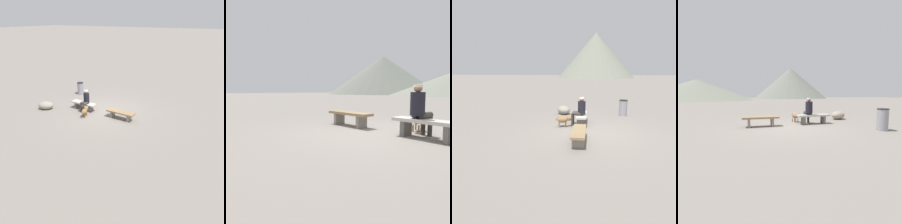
{
  "view_description": "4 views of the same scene",
  "coord_description": "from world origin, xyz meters",
  "views": [
    {
      "loc": [
        -6.21,
        9.83,
        5.11
      ],
      "look_at": [
        -1.27,
        1.41,
        0.8
      ],
      "focal_mm": 34.69,
      "sensor_mm": 36.0,
      "label": 1
    },
    {
      "loc": [
        3.6,
        -4.33,
        1.1
      ],
      "look_at": [
        -1.1,
        -0.2,
        0.49
      ],
      "focal_mm": 34.62,
      "sensor_mm": 36.0,
      "label": 2
    },
    {
      "loc": [
        -7.71,
        0.17,
        2.39
      ],
      "look_at": [
        1.18,
        1.17,
        0.55
      ],
      "focal_mm": 32.36,
      "sensor_mm": 36.0,
      "label": 3
    },
    {
      "loc": [
        -2.09,
        -6.87,
        1.36
      ],
      "look_at": [
        0.19,
        0.62,
        0.58
      ],
      "focal_mm": 26.7,
      "sensor_mm": 36.0,
      "label": 4
    }
  ],
  "objects": [
    {
      "name": "bench_right",
      "position": [
        1.29,
        0.37,
        0.33
      ],
      "size": [
        1.59,
        0.47,
        0.45
      ],
      "rotation": [
        0.0,
        0.0,
        -0.02
      ],
      "color": "#605B56",
      "rests_on": "ground"
    },
    {
      "name": "boulder",
      "position": [
        3.33,
        1.43,
        0.23
      ],
      "size": [
        1.09,
        0.99,
        0.46
      ],
      "primitive_type": "ellipsoid",
      "rotation": [
        0.0,
        0.0,
        5.17
      ],
      "color": "gray",
      "rests_on": "ground"
    },
    {
      "name": "dog",
      "position": [
        0.66,
        1.11,
        0.33
      ],
      "size": [
        0.38,
        0.71,
        0.49
      ],
      "rotation": [
        0.0,
        0.0,
        4.97
      ],
      "color": "olive",
      "rests_on": "ground"
    },
    {
      "name": "seated_person",
      "position": [
        1.07,
        0.46,
        0.72
      ],
      "size": [
        0.37,
        0.63,
        1.26
      ],
      "rotation": [
        0.0,
        0.0,
        -0.1
      ],
      "color": "black",
      "rests_on": "ground"
    },
    {
      "name": "bench_left",
      "position": [
        -1.21,
        0.39,
        0.32
      ],
      "size": [
        1.6,
        0.48,
        0.44
      ],
      "rotation": [
        0.0,
        0.0,
        -0.02
      ],
      "color": "gray",
      "rests_on": "ground"
    },
    {
      "name": "distant_peak_1",
      "position": [
        -13.76,
        47.46,
        3.02
      ],
      "size": [
        32.16,
        32.16,
        6.05
      ],
      "primitive_type": "cone",
      "color": "gray",
      "rests_on": "ground"
    },
    {
      "name": "ground",
      "position": [
        0.0,
        0.0,
        -0.03
      ],
      "size": [
        210.0,
        210.0,
        0.06
      ],
      "primitive_type": "cube",
      "color": "gray"
    },
    {
      "name": "distant_peak_2",
      "position": [
        22.41,
        72.66,
        7.39
      ],
      "size": [
        35.27,
        35.27,
        14.78
      ],
      "primitive_type": "cone",
      "color": "slate",
      "rests_on": "ground"
    },
    {
      "name": "trash_bin",
      "position": [
        3.22,
        -1.8,
        0.43
      ],
      "size": [
        0.44,
        0.44,
        0.86
      ],
      "color": "gray",
      "rests_on": "ground"
    }
  ]
}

